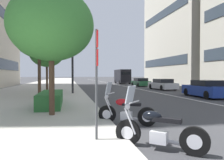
% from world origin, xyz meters
% --- Properties ---
extents(sidewalk_right_plaza, '(160.00, 9.17, 0.15)m').
position_xyz_m(sidewalk_right_plaza, '(30.00, 11.67, 0.07)').
color(sidewalk_right_plaza, '#B2ADA3').
rests_on(sidewalk_right_plaza, ground).
extents(lane_centre_stripe, '(110.00, 0.16, 0.01)m').
position_xyz_m(lane_centre_stripe, '(35.00, 0.00, 0.00)').
color(lane_centre_stripe, silver).
rests_on(lane_centre_stripe, ground).
extents(motorcycle_by_sign_pole, '(1.46, 1.77, 1.47)m').
position_xyz_m(motorcycle_by_sign_pole, '(0.05, 6.53, 0.44)').
color(motorcycle_by_sign_pole, black).
rests_on(motorcycle_by_sign_pole, ground).
extents(motorcycle_far_end_row, '(1.19, 1.85, 1.48)m').
position_xyz_m(motorcycle_far_end_row, '(2.64, 6.58, 0.44)').
color(motorcycle_far_end_row, black).
rests_on(motorcycle_far_end_row, ground).
extents(car_following_behind, '(4.40, 1.94, 1.34)m').
position_xyz_m(car_following_behind, '(10.19, -1.98, 0.63)').
color(car_following_behind, navy).
rests_on(car_following_behind, ground).
extents(car_far_down_avenue, '(4.56, 1.98, 1.28)m').
position_xyz_m(car_far_down_avenue, '(19.03, -2.48, 0.60)').
color(car_far_down_avenue, '#B7B7BC').
rests_on(car_far_down_avenue, ground).
extents(car_lead_in_lane, '(4.30, 1.94, 1.26)m').
position_xyz_m(car_lead_in_lane, '(27.01, -2.53, 0.59)').
color(car_lead_in_lane, '#236038').
rests_on(car_lead_in_lane, ground).
extents(delivery_van_ahead, '(5.20, 2.30, 2.83)m').
position_xyz_m(delivery_van_ahead, '(36.93, -2.13, 1.50)').
color(delivery_van_ahead, black).
rests_on(delivery_van_ahead, ground).
extents(parking_sign_by_curb, '(0.32, 0.06, 2.70)m').
position_xyz_m(parking_sign_by_curb, '(0.64, 7.86, 1.84)').
color(parking_sign_by_curb, '#47494C').
rests_on(parking_sign_by_curb, sidewalk_right_plaza).
extents(street_lamp_with_banners, '(1.26, 2.35, 8.58)m').
position_xyz_m(street_lamp_with_banners, '(14.27, 7.86, 5.22)').
color(street_lamp_with_banners, '#232326').
rests_on(street_lamp_with_banners, sidewalk_right_plaza).
extents(clipped_hedge_bed, '(4.02, 1.10, 0.70)m').
position_xyz_m(clipped_hedge_bed, '(6.89, 9.43, 0.50)').
color(clipped_hedge_bed, '#28602D').
rests_on(clipped_hedge_bed, sidewalk_right_plaza).
extents(street_tree_near_plaza_corner, '(3.34, 3.34, 4.97)m').
position_xyz_m(street_tree_near_plaza_corner, '(4.18, 9.19, 3.70)').
color(street_tree_near_plaza_corner, '#473323').
rests_on(street_tree_near_plaza_corner, sidewalk_right_plaza).
extents(street_tree_mid_sidewalk, '(3.44, 3.44, 5.73)m').
position_xyz_m(street_tree_mid_sidewalk, '(11.42, 10.58, 4.41)').
color(street_tree_mid_sidewalk, '#473323').
rests_on(street_tree_mid_sidewalk, sidewalk_right_plaza).
extents(street_tree_far_plaza, '(3.50, 3.50, 5.39)m').
position_xyz_m(street_tree_far_plaza, '(18.04, 10.69, 4.04)').
color(street_tree_far_plaza, '#473323').
rests_on(street_tree_far_plaza, sidewalk_right_plaza).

